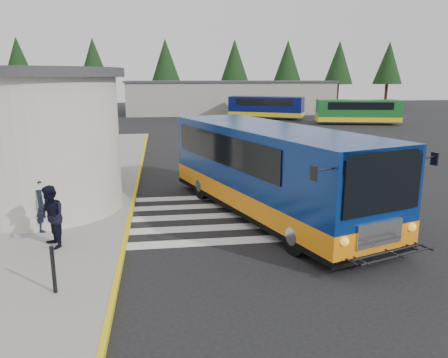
{
  "coord_description": "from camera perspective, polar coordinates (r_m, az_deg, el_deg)",
  "views": [
    {
      "loc": [
        -2.92,
        -14.98,
        4.64
      ],
      "look_at": [
        -0.84,
        -0.5,
        1.22
      ],
      "focal_mm": 35.0,
      "sensor_mm": 36.0,
      "label": 1
    }
  ],
  "objects": [
    {
      "name": "far_bus_b",
      "position": [
        46.29,
        17.09,
        8.53
      ],
      "size": [
        8.47,
        3.99,
        2.11
      ],
      "rotation": [
        0.0,
        0.0,
        1.35
      ],
      "color": "#165621",
      "rests_on": "ground"
    },
    {
      "name": "curb_strip",
      "position": [
        19.55,
        -11.27,
        -0.6
      ],
      "size": [
        0.12,
        34.0,
        0.16
      ],
      "primitive_type": "cube",
      "color": "yellow",
      "rests_on": "ground"
    },
    {
      "name": "far_bus_a",
      "position": [
        50.49,
        5.53,
        9.42
      ],
      "size": [
        8.5,
        5.94,
        2.16
      ],
      "rotation": [
        0.0,
        0.0,
        1.09
      ],
      "color": "#060E4D",
      "rests_on": "ground"
    },
    {
      "name": "transit_bus",
      "position": [
        14.87,
        6.03,
        0.7
      ],
      "size": [
        6.3,
        11.05,
        3.04
      ],
      "rotation": [
        0.0,
        0.0,
        0.32
      ],
      "color": "navy",
      "rests_on": "ground"
    },
    {
      "name": "pedestrian_b",
      "position": [
        12.56,
        -21.69,
        -4.66
      ],
      "size": [
        0.97,
        1.04,
        1.71
      ],
      "primitive_type": "imported",
      "rotation": [
        0.0,
        0.0,
        -1.06
      ],
      "color": "black",
      "rests_on": "sidewalk"
    },
    {
      "name": "ground",
      "position": [
        15.95,
        2.73,
        -3.78
      ],
      "size": [
        140.0,
        140.0,
        0.0
      ],
      "primitive_type": "plane",
      "color": "black",
      "rests_on": "ground"
    },
    {
      "name": "pedestrian_a",
      "position": [
        14.02,
        -22.6,
        -3.09
      ],
      "size": [
        0.52,
        0.67,
        1.63
      ],
      "primitive_type": "imported",
      "rotation": [
        0.0,
        0.0,
        1.33
      ],
      "color": "black",
      "rests_on": "sidewalk"
    },
    {
      "name": "tree_line",
      "position": [
        65.66,
        -0.14,
        15.02
      ],
      "size": [
        58.4,
        4.4,
        10.0
      ],
      "color": "black",
      "rests_on": "ground"
    },
    {
      "name": "depot_building",
      "position": [
        57.73,
        0.71,
        10.64
      ],
      "size": [
        26.4,
        8.4,
        4.2
      ],
      "color": "gray",
      "rests_on": "ground"
    },
    {
      "name": "sidewalk",
      "position": [
        20.44,
        -25.26,
        -1.04
      ],
      "size": [
        10.0,
        34.0,
        0.15
      ],
      "primitive_type": "cube",
      "color": "gray",
      "rests_on": "ground"
    },
    {
      "name": "crosswalk",
      "position": [
        15.11,
        1.43,
        -4.72
      ],
      "size": [
        8.0,
        5.35,
        0.01
      ],
      "color": "silver",
      "rests_on": "ground"
    },
    {
      "name": "bollard",
      "position": [
        10.09,
        -21.39,
        -10.95
      ],
      "size": [
        0.09,
        0.09,
        1.05
      ],
      "primitive_type": "cylinder",
      "color": "black",
      "rests_on": "sidewalk"
    }
  ]
}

